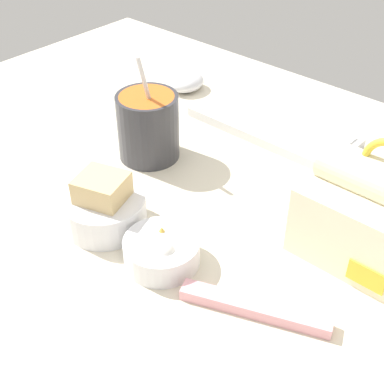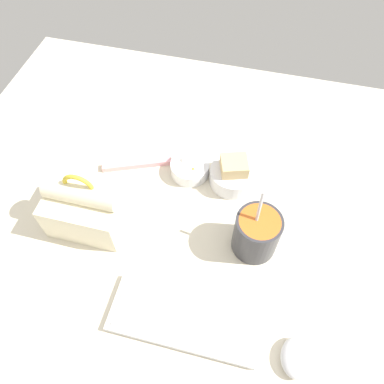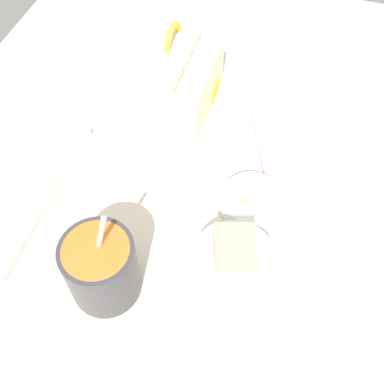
% 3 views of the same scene
% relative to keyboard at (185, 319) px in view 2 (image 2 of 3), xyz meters
% --- Properties ---
extents(desk_surface, '(1.40, 1.10, 0.02)m').
position_rel_keyboard_xyz_m(desk_surface, '(0.05, -0.31, -0.02)').
color(desk_surface, beige).
rests_on(desk_surface, ground).
extents(keyboard, '(0.31, 0.12, 0.02)m').
position_rel_keyboard_xyz_m(keyboard, '(0.00, 0.00, 0.00)').
color(keyboard, silver).
rests_on(keyboard, desk_surface).
extents(lunch_bag, '(0.18, 0.14, 0.18)m').
position_rel_keyboard_xyz_m(lunch_bag, '(0.28, -0.18, 0.05)').
color(lunch_bag, '#EFE5C1').
rests_on(lunch_bag, desk_surface).
extents(soup_cup, '(0.10, 0.10, 0.19)m').
position_rel_keyboard_xyz_m(soup_cup, '(-0.11, -0.21, 0.05)').
color(soup_cup, '#333338').
rests_on(soup_cup, desk_surface).
extents(bento_bowl_sandwich, '(0.12, 0.12, 0.08)m').
position_rel_keyboard_xyz_m(bento_bowl_sandwich, '(-0.03, -0.38, 0.02)').
color(bento_bowl_sandwich, silver).
rests_on(bento_bowl_sandwich, desk_surface).
extents(bento_bowl_snacks, '(0.10, 0.10, 0.05)m').
position_rel_keyboard_xyz_m(bento_bowl_snacks, '(0.09, -0.38, 0.01)').
color(bento_bowl_snacks, silver).
rests_on(bento_bowl_snacks, desk_surface).
extents(computer_mouse, '(0.06, 0.08, 0.03)m').
position_rel_keyboard_xyz_m(computer_mouse, '(-0.23, 0.02, 0.01)').
color(computer_mouse, silver).
rests_on(computer_mouse, desk_surface).
extents(chopstick_case, '(0.18, 0.09, 0.02)m').
position_rel_keyboard_xyz_m(chopstick_case, '(0.23, -0.37, -0.00)').
color(chopstick_case, pink).
rests_on(chopstick_case, desk_surface).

